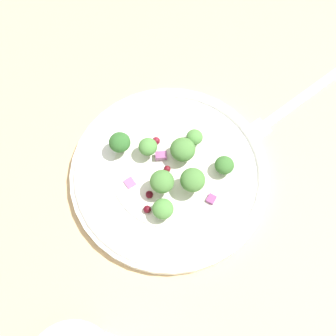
# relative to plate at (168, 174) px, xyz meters

# --- Properties ---
(ground_plane) EXTENTS (1.80, 1.80, 0.02)m
(ground_plane) POSITION_rel_plate_xyz_m (0.00, 0.01, -0.02)
(ground_plane) COLOR tan
(plate) EXTENTS (0.24, 0.24, 0.02)m
(plate) POSITION_rel_plate_xyz_m (0.00, 0.00, 0.00)
(plate) COLOR white
(plate) RESTS_ON ground_plane
(dressing_pool) EXTENTS (0.14, 0.14, 0.00)m
(dressing_pool) POSITION_rel_plate_xyz_m (0.00, 0.00, 0.00)
(dressing_pool) COLOR white
(dressing_pool) RESTS_ON plate
(broccoli_floret_0) EXTENTS (0.03, 0.03, 0.03)m
(broccoli_floret_0) POSITION_rel_plate_xyz_m (0.03, 0.06, 0.02)
(broccoli_floret_0) COLOR #8EB77A
(broccoli_floret_0) RESTS_ON plate
(broccoli_floret_1) EXTENTS (0.02, 0.02, 0.02)m
(broccoli_floret_1) POSITION_rel_plate_xyz_m (-0.00, -0.06, 0.02)
(broccoli_floret_1) COLOR #8EB77A
(broccoli_floret_1) RESTS_ON plate
(broccoli_floret_2) EXTENTS (0.03, 0.03, 0.03)m
(broccoli_floret_2) POSITION_rel_plate_xyz_m (0.02, -0.02, 0.02)
(broccoli_floret_2) COLOR #ADD18E
(broccoli_floret_2) RESTS_ON plate
(broccoli_floret_3) EXTENTS (0.02, 0.02, 0.02)m
(broccoli_floret_3) POSITION_rel_plate_xyz_m (0.04, -0.03, 0.02)
(broccoli_floret_3) COLOR #ADD18E
(broccoli_floret_3) RESTS_ON plate
(broccoli_floret_4) EXTENTS (0.02, 0.02, 0.02)m
(broccoli_floret_4) POSITION_rel_plate_xyz_m (-0.05, 0.01, 0.02)
(broccoli_floret_4) COLOR #ADD18E
(broccoli_floret_4) RESTS_ON plate
(broccoli_floret_5) EXTENTS (0.03, 0.03, 0.03)m
(broccoli_floret_5) POSITION_rel_plate_xyz_m (-0.02, 0.01, 0.03)
(broccoli_floret_5) COLOR #9EC684
(broccoli_floret_5) RESTS_ON plate
(broccoli_floret_6) EXTENTS (0.02, 0.02, 0.02)m
(broccoli_floret_6) POSITION_rel_plate_xyz_m (0.03, 0.02, 0.02)
(broccoli_floret_6) COLOR #8EB77A
(broccoli_floret_6) RESTS_ON plate
(broccoli_floret_7) EXTENTS (0.03, 0.03, 0.03)m
(broccoli_floret_7) POSITION_rel_plate_xyz_m (-0.02, -0.02, 0.03)
(broccoli_floret_7) COLOR #9EC684
(broccoli_floret_7) RESTS_ON plate
(cranberry_0) EXTENTS (0.01, 0.01, 0.01)m
(cranberry_0) POSITION_rel_plate_xyz_m (0.00, 0.00, 0.01)
(cranberry_0) COLOR maroon
(cranberry_0) RESTS_ON plate
(cranberry_1) EXTENTS (0.01, 0.01, 0.01)m
(cranberry_1) POSITION_rel_plate_xyz_m (0.04, 0.02, 0.01)
(cranberry_1) COLOR maroon
(cranberry_1) RESTS_ON plate
(cranberry_2) EXTENTS (0.01, 0.01, 0.01)m
(cranberry_2) POSITION_rel_plate_xyz_m (-0.03, 0.02, 0.01)
(cranberry_2) COLOR #4C0A14
(cranberry_2) RESTS_ON plate
(cranberry_3) EXTENTS (0.01, 0.01, 0.01)m
(cranberry_3) POSITION_rel_plate_xyz_m (-0.05, 0.03, 0.01)
(cranberry_3) COLOR #4C0A14
(cranberry_3) RESTS_ON plate
(onion_bit_0) EXTENTS (0.01, 0.01, 0.00)m
(onion_bit_0) POSITION_rel_plate_xyz_m (-0.04, -0.05, 0.01)
(onion_bit_0) COLOR #843D75
(onion_bit_0) RESTS_ON plate
(onion_bit_1) EXTENTS (0.02, 0.02, 0.00)m
(onion_bit_1) POSITION_rel_plate_xyz_m (-0.01, 0.05, 0.01)
(onion_bit_1) COLOR #A35B93
(onion_bit_1) RESTS_ON plate
(onion_bit_2) EXTENTS (0.01, 0.01, 0.01)m
(onion_bit_2) POSITION_rel_plate_xyz_m (0.02, 0.01, 0.01)
(onion_bit_2) COLOR #934C84
(onion_bit_2) RESTS_ON plate
(fork) EXTENTS (0.12, 0.16, 0.01)m
(fork) POSITION_rel_plate_xyz_m (0.09, -0.16, -0.01)
(fork) COLOR silver
(fork) RESTS_ON ground_plane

